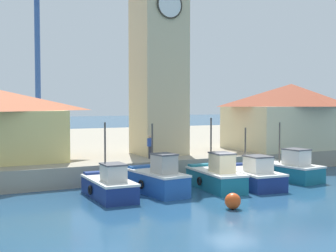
% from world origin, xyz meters
% --- Properties ---
extents(ground_plane, '(300.00, 300.00, 0.00)m').
position_xyz_m(ground_plane, '(0.00, 0.00, 0.00)').
color(ground_plane, navy).
extents(quay_wharf, '(120.00, 40.00, 1.29)m').
position_xyz_m(quay_wharf, '(0.00, 26.17, 0.65)').
color(quay_wharf, '#9E937F').
rests_on(quay_wharf, ground).
extents(fishing_boat_far_left, '(2.01, 4.71, 4.07)m').
position_xyz_m(fishing_boat_far_left, '(-6.17, 2.57, 0.67)').
color(fishing_boat_far_left, navy).
rests_on(fishing_boat_far_left, ground).
extents(fishing_boat_left_outer, '(2.18, 4.50, 3.95)m').
position_xyz_m(fishing_boat_left_outer, '(-3.30, 2.46, 0.80)').
color(fishing_boat_left_outer, '#2356A8').
rests_on(fishing_boat_left_outer, ground).
extents(fishing_boat_left_inner, '(2.23, 4.91, 4.23)m').
position_xyz_m(fishing_boat_left_inner, '(0.34, 2.04, 0.76)').
color(fishing_boat_left_inner, '#196B7F').
rests_on(fishing_boat_left_inner, ground).
extents(fishing_boat_mid_left, '(2.56, 5.11, 3.60)m').
position_xyz_m(fishing_boat_mid_left, '(2.71, 1.78, 0.68)').
color(fishing_boat_mid_left, navy).
rests_on(fishing_boat_mid_left, ground).
extents(fishing_boat_center, '(2.60, 5.14, 3.82)m').
position_xyz_m(fishing_boat_center, '(6.44, 2.79, 0.72)').
color(fishing_boat_center, '#196B7F').
rests_on(fishing_boat_center, ground).
extents(clock_tower, '(3.91, 3.91, 17.04)m').
position_xyz_m(clock_tower, '(0.56, 10.24, 9.40)').
color(clock_tower, beige).
rests_on(clock_tower, quay_wharf).
extents(warehouse_right, '(10.62, 6.60, 5.44)m').
position_xyz_m(warehouse_right, '(12.57, 9.30, 4.08)').
color(warehouse_right, beige).
rests_on(warehouse_right, quay_wharf).
extents(port_crane_near, '(2.11, 8.74, 19.92)m').
position_xyz_m(port_crane_near, '(-4.73, 27.69, 8.72)').
color(port_crane_near, navy).
rests_on(port_crane_near, quay_wharf).
extents(mooring_buoy, '(0.78, 0.78, 0.78)m').
position_xyz_m(mooring_buoy, '(-1.72, -2.64, 0.39)').
color(mooring_buoy, '#E54C19').
rests_on(mooring_buoy, ground).
extents(dock_worker_near_tower, '(0.34, 0.22, 1.62)m').
position_xyz_m(dock_worker_near_tower, '(-1.25, 7.90, 2.14)').
color(dock_worker_near_tower, '#33333D').
rests_on(dock_worker_near_tower, quay_wharf).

